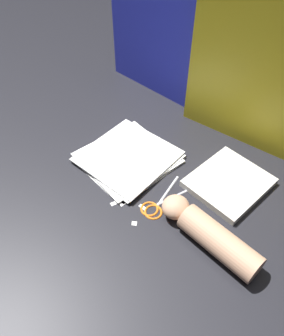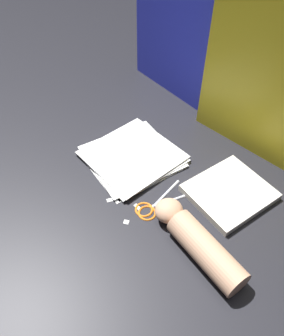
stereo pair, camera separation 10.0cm
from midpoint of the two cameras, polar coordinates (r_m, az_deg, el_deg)
ground_plane at (r=1.03m, az=0.25°, el=-3.15°), size 6.00×6.00×0.00m
backdrop_panel_left at (r=1.23m, az=13.29°, el=19.97°), size 0.74×0.05×0.52m
paper_stack at (r=1.11m, az=0.83°, el=1.95°), size 0.30×0.31×0.02m
book_closed at (r=1.05m, az=17.66°, el=-4.20°), size 0.21×0.24×0.02m
scissors at (r=0.98m, az=5.01°, el=-6.69°), size 0.08×0.19×0.01m
hand_forearm at (r=0.89m, az=12.94°, el=-12.62°), size 0.31×0.08×0.08m
paper_scrap_near at (r=0.95m, az=0.28°, el=-9.56°), size 0.02×0.02×0.00m
paper_scrap_mid at (r=0.98m, az=2.14°, el=-6.95°), size 0.03×0.01×0.00m
paper_scrap_far at (r=1.00m, az=-2.81°, el=-5.75°), size 0.02×0.02×0.00m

